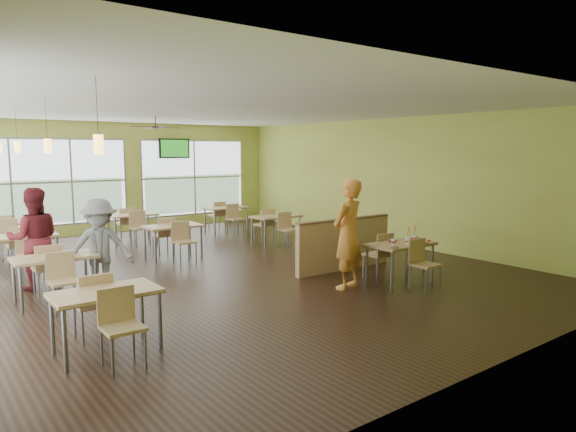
# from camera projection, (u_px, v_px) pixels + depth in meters

# --- Properties ---
(room) EXTENTS (12.00, 12.04, 3.20)m
(room) POSITION_uv_depth(u_px,v_px,m) (218.00, 190.00, 10.19)
(room) COLOR black
(room) RESTS_ON ground
(window_bays) EXTENTS (9.24, 10.24, 2.38)m
(window_bays) POSITION_uv_depth(u_px,v_px,m) (40.00, 193.00, 11.06)
(window_bays) COLOR white
(window_bays) RESTS_ON room
(main_table) EXTENTS (1.22, 1.52, 0.87)m
(main_table) POSITION_uv_depth(u_px,v_px,m) (400.00, 249.00, 9.14)
(main_table) COLOR tan
(main_table) RESTS_ON floor
(half_wall_divider) EXTENTS (2.40, 0.14, 1.04)m
(half_wall_divider) POSITION_uv_depth(u_px,v_px,m) (344.00, 244.00, 10.30)
(half_wall_divider) COLOR tan
(half_wall_divider) RESTS_ON floor
(dining_tables) EXTENTS (6.92, 8.72, 0.87)m
(dining_tables) POSITION_uv_depth(u_px,v_px,m) (136.00, 232.00, 11.05)
(dining_tables) COLOR tan
(dining_tables) RESTS_ON floor
(pendant_lights) EXTENTS (0.11, 7.31, 0.86)m
(pendant_lights) POSITION_uv_depth(u_px,v_px,m) (32.00, 146.00, 8.71)
(pendant_lights) COLOR #2D2119
(pendant_lights) RESTS_ON ceiling
(ceiling_fan) EXTENTS (1.25, 1.25, 0.29)m
(ceiling_fan) POSITION_uv_depth(u_px,v_px,m) (156.00, 127.00, 12.40)
(ceiling_fan) COLOR #2D2119
(ceiling_fan) RESTS_ON ceiling
(tv_backwall) EXTENTS (1.00, 0.07, 0.60)m
(tv_backwall) POSITION_uv_depth(u_px,v_px,m) (174.00, 148.00, 15.83)
(tv_backwall) COLOR black
(tv_backwall) RESTS_ON wall_back
(man_plaid) EXTENTS (0.80, 0.63, 1.91)m
(man_plaid) POSITION_uv_depth(u_px,v_px,m) (348.00, 234.00, 8.83)
(man_plaid) COLOR orange
(man_plaid) RESTS_ON floor
(patron_maroon) EXTENTS (0.97, 0.82, 1.76)m
(patron_maroon) POSITION_uv_depth(u_px,v_px,m) (34.00, 239.00, 8.79)
(patron_maroon) COLOR maroon
(patron_maroon) RESTS_ON floor
(patron_grey) EXTENTS (1.16, 0.84, 1.62)m
(patron_grey) POSITION_uv_depth(u_px,v_px,m) (100.00, 248.00, 8.30)
(patron_grey) COLOR slate
(patron_grey) RESTS_ON floor
(cup_blue) EXTENTS (0.08, 0.08, 0.30)m
(cup_blue) POSITION_uv_depth(u_px,v_px,m) (393.00, 242.00, 8.87)
(cup_blue) COLOR white
(cup_blue) RESTS_ON main_table
(cup_yellow) EXTENTS (0.09, 0.09, 0.33)m
(cup_yellow) POSITION_uv_depth(u_px,v_px,m) (408.00, 241.00, 8.93)
(cup_yellow) COLOR white
(cup_yellow) RESTS_ON main_table
(cup_red_near) EXTENTS (0.09, 0.09, 0.31)m
(cup_red_near) POSITION_uv_depth(u_px,v_px,m) (407.00, 239.00, 9.12)
(cup_red_near) COLOR white
(cup_red_near) RESTS_ON main_table
(cup_red_far) EXTENTS (0.09, 0.09, 0.34)m
(cup_red_far) POSITION_uv_depth(u_px,v_px,m) (415.00, 238.00, 9.20)
(cup_red_far) COLOR white
(cup_red_far) RESTS_ON main_table
(food_basket) EXTENTS (0.26, 0.26, 0.06)m
(food_basket) POSITION_uv_depth(u_px,v_px,m) (413.00, 238.00, 9.40)
(food_basket) COLOR black
(food_basket) RESTS_ON main_table
(ketchup_cup) EXTENTS (0.06, 0.06, 0.02)m
(ketchup_cup) POSITION_uv_depth(u_px,v_px,m) (429.00, 240.00, 9.30)
(ketchup_cup) COLOR #A22715
(ketchup_cup) RESTS_ON main_table
(wrapper_left) EXTENTS (0.17, 0.16, 0.04)m
(wrapper_left) POSITION_uv_depth(u_px,v_px,m) (394.00, 247.00, 8.66)
(wrapper_left) COLOR olive
(wrapper_left) RESTS_ON main_table
(wrapper_mid) EXTENTS (0.23, 0.22, 0.05)m
(wrapper_mid) POSITION_uv_depth(u_px,v_px,m) (392.00, 240.00, 9.28)
(wrapper_mid) COLOR olive
(wrapper_mid) RESTS_ON main_table
(wrapper_right) EXTENTS (0.16, 0.15, 0.03)m
(wrapper_right) POSITION_uv_depth(u_px,v_px,m) (425.00, 243.00, 9.07)
(wrapper_right) COLOR olive
(wrapper_right) RESTS_ON main_table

